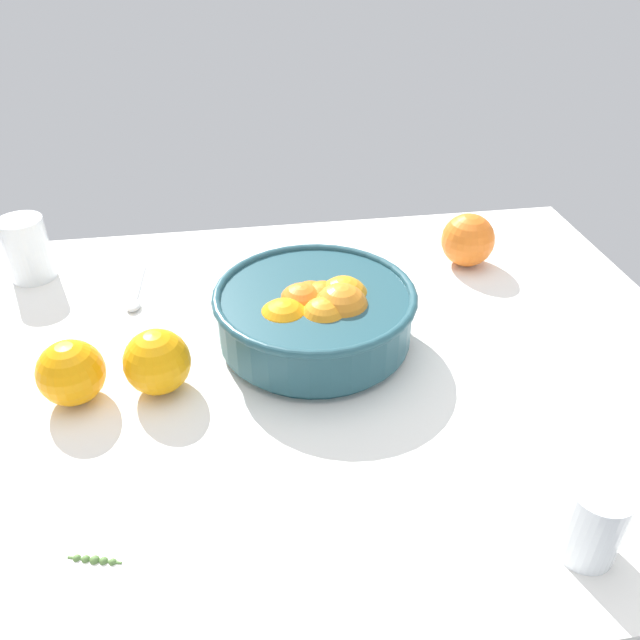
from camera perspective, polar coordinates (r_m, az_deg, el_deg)
The scene contains 9 objects.
ground_plane at distance 85.02cm, azimuth -2.60°, elevation -4.68°, with size 113.85×83.03×3.00cm, color white.
fruit_bowl at distance 84.54cm, azimuth -0.39°, elevation 0.54°, with size 27.29×27.29×10.37cm.
juice_glass at distance 66.16cm, azimuth 23.39°, elevation -16.79°, with size 5.73×5.73×8.25cm.
second_glass at distance 110.60cm, azimuth -24.98°, elevation 5.55°, with size 7.00×7.00×10.21cm.
loose_orange_0 at distance 81.69cm, azimuth -21.67°, elevation -4.46°, with size 8.14×8.14×8.14cm, color orange.
loose_orange_1 at distance 80.03cm, azimuth -14.58°, elevation -3.69°, with size 8.29×8.29×8.29cm, color orange.
loose_orange_2 at distance 107.17cm, azimuth 13.28°, elevation 7.09°, with size 8.76×8.76×8.76cm, color orange.
spoon at distance 100.90cm, azimuth -16.37°, elevation 2.14°, with size 2.40×13.85×1.00cm.
herb_sprig_0 at distance 66.64cm, azimuth -19.83°, elevation -19.71°, with size 5.17×1.71×0.95cm.
Camera 1 is at (-6.32, -65.52, 52.30)cm, focal length 35.24 mm.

